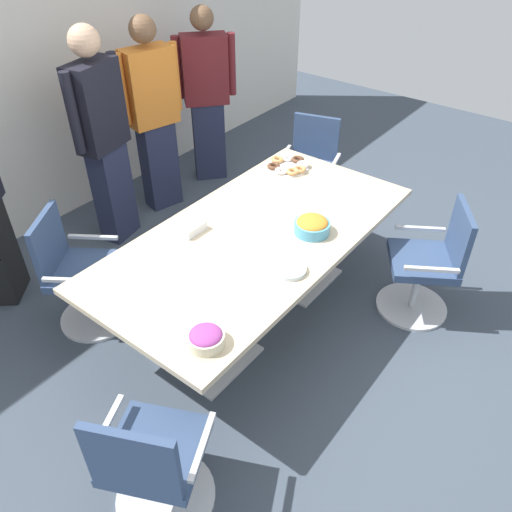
{
  "coord_description": "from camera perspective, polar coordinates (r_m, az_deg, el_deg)",
  "views": [
    {
      "loc": [
        -2.26,
        -1.75,
        2.76
      ],
      "look_at": [
        0.0,
        0.0,
        0.55
      ],
      "focal_mm": 35.84,
      "sensor_mm": 36.0,
      "label": 1
    }
  ],
  "objects": [
    {
      "name": "office_chair_2",
      "position": [
        3.95,
        18.68,
        -1.2
      ],
      "size": [
        0.74,
        0.74,
        0.91
      ],
      "rotation": [
        0.0,
        0.0,
        0.56
      ],
      "color": "silver",
      "rests_on": "ground"
    },
    {
      "name": "conference_table",
      "position": [
        3.57,
        -0.0,
        0.95
      ],
      "size": [
        2.4,
        1.2,
        0.75
      ],
      "color": "#CCB793",
      "rests_on": "ground"
    },
    {
      "name": "plate_stack",
      "position": [
        3.16,
        3.78,
        -1.49
      ],
      "size": [
        0.21,
        0.21,
        0.03
      ],
      "color": "white",
      "rests_on": "conference_table"
    },
    {
      "name": "ground_plane",
      "position": [
        3.98,
        -0.0,
        -6.35
      ],
      "size": [
        10.0,
        10.0,
        0.01
      ],
      "primitive_type": "cube",
      "color": "#3D4754"
    },
    {
      "name": "office_chair_0",
      "position": [
        3.87,
        -19.08,
        -2.17
      ],
      "size": [
        0.75,
        0.75,
        0.91
      ],
      "rotation": [
        0.0,
        0.0,
        -2.54
      ],
      "color": "silver",
      "rests_on": "ground"
    },
    {
      "name": "donut_platter",
      "position": [
        4.3,
        3.68,
        10.05
      ],
      "size": [
        0.35,
        0.35,
        0.04
      ],
      "color": "white",
      "rests_on": "conference_table"
    },
    {
      "name": "snack_bowl_chips_orange",
      "position": [
        3.49,
        6.28,
        3.42
      ],
      "size": [
        0.24,
        0.24,
        0.12
      ],
      "color": "#4C9EC6",
      "rests_on": "conference_table"
    },
    {
      "name": "person_standing_3",
      "position": [
        5.41,
        -5.56,
        17.47
      ],
      "size": [
        0.52,
        0.46,
        1.74
      ],
      "rotation": [
        0.0,
        0.0,
        -3.85
      ],
      "color": "#232842",
      "rests_on": "ground"
    },
    {
      "name": "snack_bowl_candy_mix",
      "position": [
        2.7,
        -5.62,
        -9.05
      ],
      "size": [
        0.2,
        0.2,
        0.1
      ],
      "color": "beige",
      "rests_on": "conference_table"
    },
    {
      "name": "person_standing_1",
      "position": [
        4.49,
        -16.73,
        12.63
      ],
      "size": [
        0.61,
        0.31,
        1.85
      ],
      "rotation": [
        0.0,
        0.0,
        -2.93
      ],
      "color": "#232842",
      "rests_on": "ground"
    },
    {
      "name": "napkin_pile",
      "position": [
        3.54,
        -7.57,
        3.31
      ],
      "size": [
        0.18,
        0.18,
        0.06
      ],
      "primitive_type": "cube",
      "color": "white",
      "rests_on": "conference_table"
    },
    {
      "name": "back_wall",
      "position": [
        4.92,
        -24.0,
        18.62
      ],
      "size": [
        8.0,
        0.1,
        2.8
      ],
      "primitive_type": "cube",
      "color": "white",
      "rests_on": "ground"
    },
    {
      "name": "office_chair_1",
      "position": [
        2.76,
        -11.36,
        -21.99
      ],
      "size": [
        0.72,
        0.72,
        0.91
      ],
      "rotation": [
        0.0,
        0.0,
        -1.13
      ],
      "color": "silver",
      "rests_on": "ground"
    },
    {
      "name": "person_standing_2",
      "position": [
        4.92,
        -11.39,
        15.2
      ],
      "size": [
        0.61,
        0.31,
        1.79
      ],
      "rotation": [
        0.0,
        0.0,
        -3.37
      ],
      "color": "#232842",
      "rests_on": "ground"
    },
    {
      "name": "office_chair_3",
      "position": [
        4.98,
        5.97,
        9.28
      ],
      "size": [
        0.67,
        0.67,
        0.91
      ],
      "rotation": [
        0.0,
        0.0,
        -4.42
      ],
      "color": "silver",
      "rests_on": "ground"
    }
  ]
}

